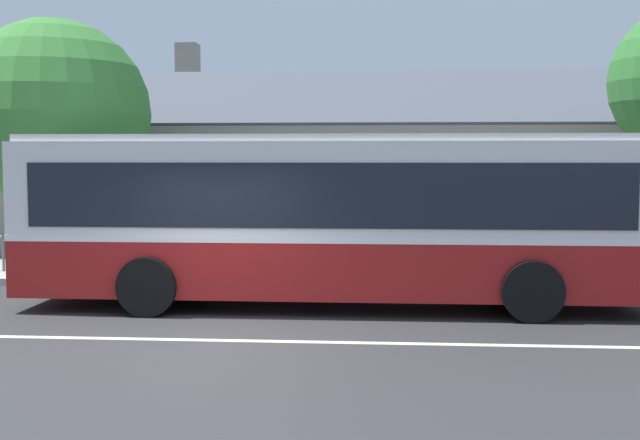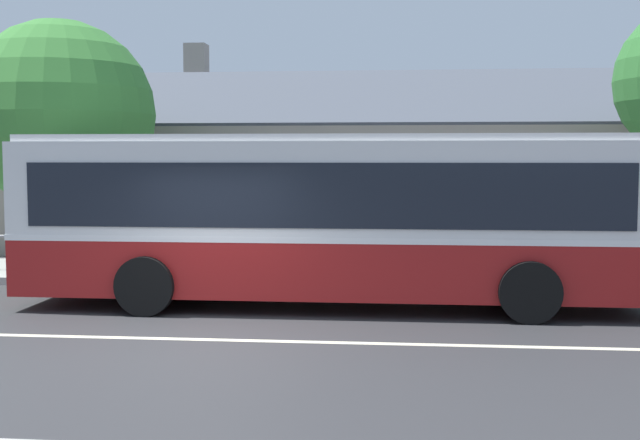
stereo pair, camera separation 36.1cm
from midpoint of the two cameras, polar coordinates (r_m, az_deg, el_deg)
name	(u,v)px [view 1 (the left image)]	position (r m, az deg, el deg)	size (l,w,h in m)	color
ground_plane	(199,340)	(11.86, -9.44, -8.43)	(300.00, 300.00, 0.00)	#2D2D30
sidewalk_far	(261,274)	(17.63, -4.80, -3.88)	(60.00, 3.00, 0.15)	#9E9E99
lane_divider_stripe	(199,340)	(11.86, -9.44, -8.42)	(60.00, 0.16, 0.01)	beige
community_building	(379,182)	(25.31, 3.83, 2.70)	(23.61, 10.15, 6.36)	gray
transit_bus	(331,214)	(14.20, 0.04, 0.41)	(10.83, 2.78, 3.02)	maroon
bench_by_building	(101,252)	(18.18, -15.83, -2.18)	(1.89, 0.51, 0.94)	#4C4C4C
street_tree_secondary	(52,120)	(19.47, -19.00, 6.73)	(4.35, 4.35, 5.79)	#4C3828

